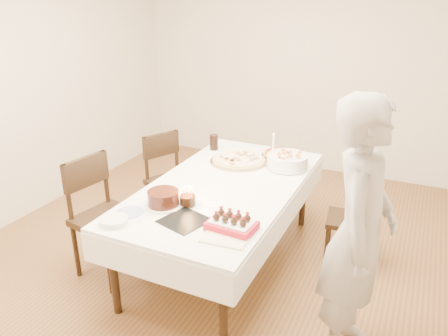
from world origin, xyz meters
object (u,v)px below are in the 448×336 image
at_px(dining_table, 224,224).
at_px(layer_cake, 163,198).
at_px(chair_left_savory, 174,183).
at_px(person, 359,235).
at_px(pizza_pepperoni, 280,154).
at_px(cola_glass, 214,142).
at_px(birthday_cake, 188,196).
at_px(chair_right_savory, 348,220).
at_px(strawberry_box, 232,224).
at_px(pasta_bowl, 287,161).
at_px(chair_left_dessert, 108,219).
at_px(taper_candle, 273,149).
at_px(pizza_white, 239,160).

height_order(dining_table, layer_cake, layer_cake).
height_order(dining_table, chair_left_savory, chair_left_savory).
xyz_separation_m(person, pizza_pepperoni, (-0.97, 1.40, -0.10)).
xyz_separation_m(cola_glass, birthday_cake, (0.38, -1.20, 0.00)).
xyz_separation_m(chair_right_savory, strawberry_box, (-0.60, -1.15, 0.40)).
relative_size(chair_left_savory, pizza_pepperoni, 2.71).
height_order(person, birthday_cake, person).
bearing_deg(person, pasta_bowl, 35.09).
relative_size(dining_table, layer_cake, 7.18).
distance_m(pasta_bowl, birthday_cake, 1.13).
distance_m(chair_left_dessert, layer_cake, 0.62).
bearing_deg(pizza_pepperoni, taper_candle, -86.46).
relative_size(person, pizza_white, 3.21).
height_order(pasta_bowl, cola_glass, cola_glass).
xyz_separation_m(pizza_white, cola_glass, (-0.37, 0.22, 0.06)).
relative_size(chair_left_savory, cola_glass, 6.12).
distance_m(pizza_white, layer_cake, 1.07).
distance_m(chair_right_savory, layer_cake, 1.65).
xyz_separation_m(pizza_pepperoni, pasta_bowl, (0.16, -0.26, 0.05)).
xyz_separation_m(dining_table, birthday_cake, (-0.09, -0.45, 0.45)).
xyz_separation_m(chair_left_savory, pizza_white, (0.64, 0.14, 0.30)).
height_order(pasta_bowl, birthday_cake, birthday_cake).
relative_size(pizza_white, taper_candle, 1.71).
relative_size(chair_left_savory, person, 0.54).
bearing_deg(pasta_bowl, pizza_white, -172.66).
xyz_separation_m(chair_right_savory, pizza_white, (-1.05, 0.01, 0.39)).
bearing_deg(chair_left_savory, pizza_white, -142.71).
xyz_separation_m(person, pasta_bowl, (-0.81, 1.15, -0.06)).
bearing_deg(person, pizza_pepperoni, 34.42).
bearing_deg(chair_left_savory, cola_glass, -102.04).
height_order(taper_candle, cola_glass, taper_candle).
xyz_separation_m(chair_right_savory, chair_left_dessert, (-1.75, -1.06, 0.12)).
bearing_deg(strawberry_box, birthday_cake, 157.47).
bearing_deg(pasta_bowl, dining_table, -121.71).
xyz_separation_m(chair_left_savory, person, (1.90, -0.95, 0.40)).
height_order(chair_left_dessert, strawberry_box, chair_left_dessert).
height_order(dining_table, chair_right_savory, chair_right_savory).
distance_m(person, taper_candle, 1.49).
bearing_deg(person, layer_cake, 88.57).
bearing_deg(taper_candle, person, -50.44).
distance_m(pizza_pepperoni, taper_candle, 0.29).
height_order(chair_left_dessert, person, person).
bearing_deg(birthday_cake, chair_left_savory, 127.78).
xyz_separation_m(pasta_bowl, cola_glass, (-0.82, 0.16, 0.01)).
relative_size(person, taper_candle, 5.48).
distance_m(person, pizza_pepperoni, 1.71).
bearing_deg(taper_candle, pasta_bowl, -1.83).
relative_size(pizza_white, layer_cake, 1.83).
bearing_deg(pizza_white, person, -40.76).
distance_m(chair_left_savory, person, 2.16).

